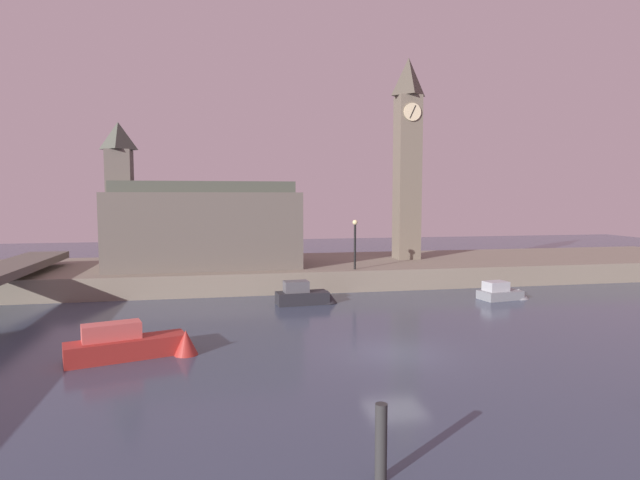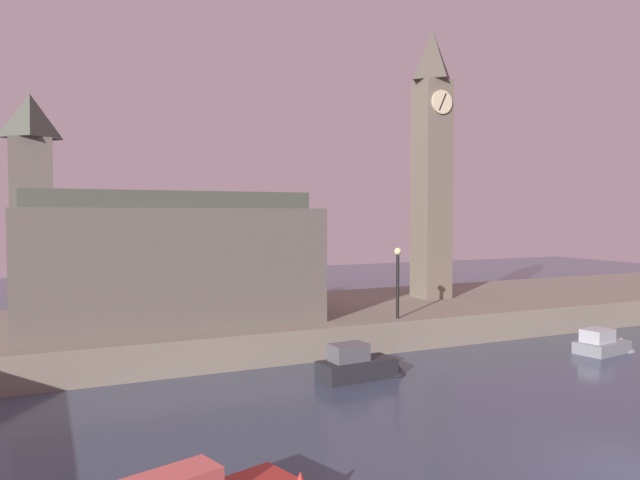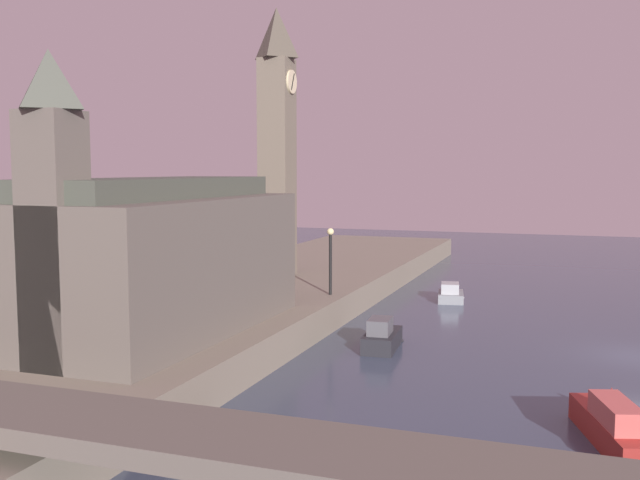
% 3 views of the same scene
% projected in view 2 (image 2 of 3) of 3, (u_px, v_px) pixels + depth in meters
% --- Properties ---
extents(ground_plane, '(120.00, 120.00, 0.00)m').
position_uv_depth(ground_plane, '(635.00, 473.00, 15.42)').
color(ground_plane, '#384256').
extents(far_embankment, '(70.00, 12.00, 1.50)m').
position_uv_depth(far_embankment, '(315.00, 320.00, 33.54)').
color(far_embankment, slate).
rests_on(far_embankment, ground).
extents(clock_tower, '(2.05, 2.11, 16.33)m').
position_uv_depth(clock_tower, '(432.00, 161.00, 36.82)').
color(clock_tower, '#6B6051').
rests_on(clock_tower, far_embankment).
extents(parliament_hall, '(13.66, 6.78, 10.41)m').
position_uv_depth(parliament_hall, '(163.00, 258.00, 28.71)').
color(parliament_hall, '#5B544C').
rests_on(parliament_hall, far_embankment).
extents(streetlamp, '(0.36, 0.36, 3.51)m').
position_uv_depth(streetlamp, '(398.00, 274.00, 29.64)').
color(streetlamp, black).
rests_on(streetlamp, far_embankment).
extents(boat_cruiser_grey, '(3.52, 1.92, 1.19)m').
position_uv_depth(boat_cruiser_grey, '(606.00, 344.00, 28.96)').
color(boat_cruiser_grey, gray).
rests_on(boat_cruiser_grey, ground).
extents(boat_barge_dark, '(3.90, 1.62, 1.45)m').
position_uv_depth(boat_barge_dark, '(363.00, 365.00, 24.43)').
color(boat_barge_dark, '#232328').
rests_on(boat_barge_dark, ground).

